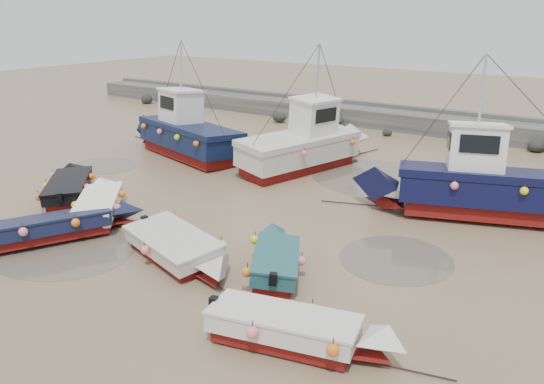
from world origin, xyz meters
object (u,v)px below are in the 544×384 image
at_px(dinghy_0, 100,202).
at_px(dinghy_5, 180,246).
at_px(cabin_boat_1, 307,143).
at_px(person, 227,167).
at_px(cabin_boat_0, 183,132).
at_px(dinghy_4, 70,183).
at_px(dinghy_1, 59,224).
at_px(dinghy_3, 297,328).
at_px(cabin_boat_2, 483,185).
at_px(dinghy_2, 275,255).

distance_m(dinghy_0, dinghy_5, 5.64).
bearing_deg(cabin_boat_1, person, -132.68).
height_order(dinghy_0, cabin_boat_0, cabin_boat_0).
bearing_deg(dinghy_5, dinghy_0, -86.60).
distance_m(dinghy_0, cabin_boat_1, 10.87).
xyz_separation_m(dinghy_4, dinghy_5, (8.54, -2.12, 0.00)).
height_order(dinghy_1, dinghy_3, same).
bearing_deg(cabin_boat_2, cabin_boat_0, 69.46).
relative_size(dinghy_0, dinghy_1, 0.82).
distance_m(dinghy_4, dinghy_5, 8.80).
distance_m(dinghy_0, person, 8.12).
bearing_deg(cabin_boat_2, dinghy_2, 135.00).
height_order(dinghy_3, person, dinghy_3).
distance_m(dinghy_0, dinghy_4, 3.16).
distance_m(dinghy_1, dinghy_5, 4.99).
height_order(dinghy_5, cabin_boat_2, cabin_boat_2).
bearing_deg(dinghy_2, dinghy_1, 165.41).
bearing_deg(dinghy_4, dinghy_2, -50.00).
bearing_deg(dinghy_0, dinghy_4, 122.27).
relative_size(cabin_boat_0, cabin_boat_1, 1.04).
bearing_deg(dinghy_2, cabin_boat_0, 113.85).
height_order(dinghy_4, cabin_boat_2, cabin_boat_2).
relative_size(dinghy_1, dinghy_5, 1.04).
height_order(dinghy_1, cabin_boat_1, cabin_boat_1).
xyz_separation_m(dinghy_1, cabin_boat_0, (-4.29, 10.98, 0.80)).
distance_m(cabin_boat_0, person, 3.84).
bearing_deg(dinghy_5, cabin_boat_2, 160.43).
relative_size(dinghy_0, cabin_boat_0, 0.50).
xyz_separation_m(dinghy_3, person, (-11.19, 11.22, -0.55)).
height_order(dinghy_1, person, dinghy_1).
bearing_deg(cabin_boat_0, cabin_boat_1, -61.45).
bearing_deg(dinghy_1, dinghy_2, 42.60).
height_order(dinghy_2, dinghy_4, same).
bearing_deg(cabin_boat_2, dinghy_1, 112.52).
xyz_separation_m(dinghy_1, dinghy_3, (10.46, -0.82, 0.01)).
xyz_separation_m(dinghy_0, cabin_boat_0, (-3.68, 8.68, 0.79)).
distance_m(dinghy_4, cabin_boat_0, 7.90).
bearing_deg(dinghy_0, dinghy_3, -58.07).
xyz_separation_m(dinghy_3, cabin_boat_1, (-7.69, 13.41, 0.80)).
bearing_deg(person, cabin_boat_1, -153.09).
distance_m(dinghy_2, dinghy_5, 3.14).
height_order(cabin_boat_0, cabin_boat_2, same).
xyz_separation_m(dinghy_3, cabin_boat_2, (1.42, 11.44, 0.77)).
distance_m(cabin_boat_2, person, 12.69).
height_order(cabin_boat_0, cabin_boat_1, same).
distance_m(dinghy_5, cabin_boat_2, 11.91).
xyz_separation_m(cabin_boat_0, cabin_boat_1, (7.06, 1.62, 0.01)).
bearing_deg(cabin_boat_2, cabin_boat_1, 58.50).
relative_size(cabin_boat_0, person, 6.37).
height_order(dinghy_0, dinghy_2, same).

